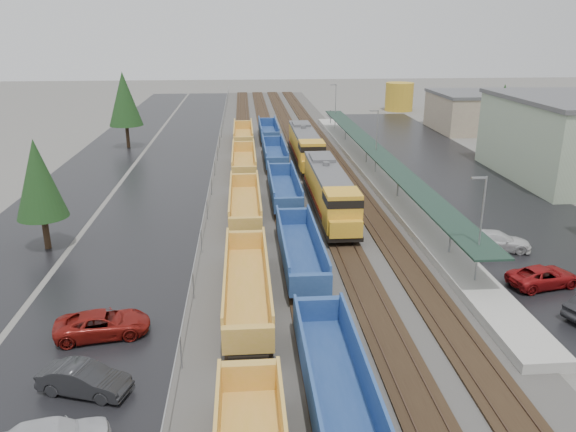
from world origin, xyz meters
name	(u,v)px	position (x,y,z in m)	size (l,w,h in m)	color
ballast_strip	(289,160)	(0.00, 60.00, 0.04)	(20.00, 160.00, 0.08)	#302D2B
trackbed	(289,159)	(0.00, 60.00, 0.16)	(14.60, 160.00, 0.22)	black
west_parking_lot	(176,162)	(-15.00, 60.00, 0.01)	(10.00, 160.00, 0.02)	black
west_road	(99,163)	(-25.00, 60.00, 0.01)	(9.00, 160.00, 0.02)	black
east_commuter_lot	(452,176)	(19.00, 50.00, 0.01)	(16.00, 100.00, 0.02)	black
station_platform	(375,172)	(9.50, 50.01, 0.73)	(3.00, 80.00, 8.00)	#9E9B93
chainlink_fence	(217,152)	(-9.50, 58.44, 1.61)	(0.08, 160.04, 2.02)	gray
distant_hills	(371,72)	(44.79, 210.68, 0.00)	(301.00, 140.00, 25.20)	#4C5F4A
tree_west_near	(38,179)	(-22.00, 30.00, 5.82)	(3.96, 3.96, 9.00)	#332316
tree_west_far	(124,99)	(-23.00, 70.00, 7.12)	(4.84, 4.84, 11.00)	#332316
tree_east	(502,111)	(28.00, 58.00, 6.47)	(4.40, 4.40, 10.00)	#332316
locomotive_lead	(330,191)	(2.00, 36.71, 2.35)	(2.94, 19.39, 4.39)	black
locomotive_trail	(305,146)	(2.00, 57.71, 2.35)	(2.94, 19.39, 4.39)	black
well_string_yellow	(246,238)	(-6.00, 27.90, 1.23)	(2.82, 102.63, 2.50)	gold
well_string_blue	(290,215)	(-2.00, 33.23, 1.21)	(2.79, 97.38, 2.47)	navy
storage_tank	(399,97)	(27.09, 104.43, 2.92)	(5.83, 5.83, 5.83)	gold
parked_car_west_b	(84,380)	(-14.04, 10.40, 0.75)	(4.53, 1.58, 1.49)	black
parked_car_west_c	(103,324)	(-14.39, 15.83, 0.74)	(5.35, 2.47, 1.49)	maroon
parked_car_east_b	(543,277)	(14.44, 20.12, 0.70)	(5.07, 2.34, 1.41)	maroon
parked_car_east_c	(497,241)	(14.06, 26.79, 0.77)	(5.29, 2.15, 1.54)	silver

